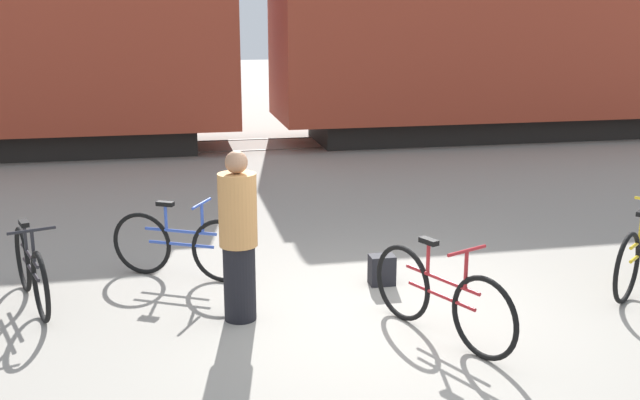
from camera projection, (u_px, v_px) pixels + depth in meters
name	position (u px, v px, depth m)	size (l,w,h in m)	color
ground_plane	(381.00, 317.00, 7.51)	(80.00, 80.00, 0.00)	gray
freight_train	(255.00, 9.00, 16.35)	(23.73, 2.98, 5.69)	black
rail_near	(262.00, 150.00, 16.41)	(35.73, 0.07, 0.01)	#4C4238
rail_far	(254.00, 139.00, 17.77)	(35.73, 0.07, 0.01)	#4C4238
bicycle_black	(31.00, 270.00, 7.72)	(0.61, 1.62, 0.90)	black
bicycle_maroon	(441.00, 297.00, 6.94)	(0.79, 1.70, 0.95)	black
bicycle_blue	(181.00, 245.00, 8.51)	(1.56, 0.86, 0.92)	black
person_in_tan	(238.00, 238.00, 7.26)	(0.37, 0.37, 1.70)	black
backpack	(382.00, 270.00, 8.36)	(0.28, 0.20, 0.34)	black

